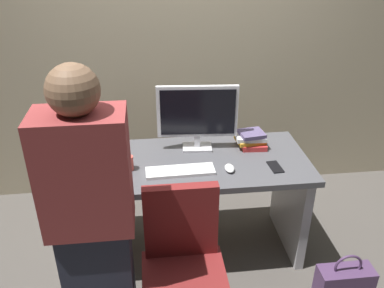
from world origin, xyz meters
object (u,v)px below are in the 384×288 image
Objects in this scene: cup_near_keyboard at (128,163)px; book_stack at (251,139)px; office_chair at (184,280)px; monitor at (197,114)px; mouse at (230,168)px; cup_by_monitor at (114,146)px; handbag at (344,284)px; person_at_desk at (93,227)px; keyboard at (180,171)px; desk at (191,189)px; cell_phone at (275,167)px.

book_stack is at bearing 13.90° from cup_near_keyboard.
office_chair is 1.07m from monitor.
mouse is at bearing 58.36° from office_chair.
cup_by_monitor is 1.73m from handbag.
cup_by_monitor is (0.05, 0.92, -0.05)m from person_at_desk.
office_chair is 0.74m from mouse.
monitor is 5.79× the size of cup_near_keyboard.
cup_by_monitor is (-0.10, 0.25, -0.00)m from cup_near_keyboard.
keyboard is at bearing -12.84° from cup_near_keyboard.
desk is 7.21× the size of book_stack.
handbag is at bearing -33.68° from desk.
cell_phone is at bearing -2.49° from keyboard.
cell_phone is at bearing 41.32° from office_chair.
cup_near_keyboard is 0.94m from cell_phone.
person_at_desk is 1.23m from cell_phone.
person_at_desk is 0.92m from cup_by_monitor.
handbag is at bearing -55.16° from cell_phone.
desk is 0.51m from monitor.
book_stack reaches higher than mouse.
cell_phone is 0.84m from handbag.
cup_near_keyboard is (-0.41, -0.06, 0.27)m from desk.
cup_near_keyboard is at bearing 170.35° from cell_phone.
office_chair is 10.06× the size of cup_near_keyboard.
keyboard is 1.14× the size of handbag.
keyboard is 0.61m from cell_phone.
office_chair is at bearing -121.64° from mouse.
keyboard is at bearing -115.58° from monitor.
office_chair reaches higher than cell_phone.
handbag is at bearing -26.59° from keyboard.
cell_phone reaches higher than desk.
desk is 0.49m from cup_near_keyboard.
mouse is 1.07× the size of cup_near_keyboard.
mouse is at bearing -62.43° from monitor.
desk is at bearing -161.78° from book_stack.
person_at_desk is (-0.55, -0.73, 0.32)m from desk.
keyboard is (0.04, 0.58, 0.33)m from office_chair.
monitor reaches higher than cell_phone.
desk is at bearing 52.80° from person_at_desk.
person_at_desk is 19.62× the size of cup_by_monitor.
book_stack is 0.57× the size of handbag.
person_at_desk is at bearing -156.17° from cell_phone.
monitor is 1.43× the size of handbag.
mouse is at bearing 176.14° from cell_phone.
keyboard reaches higher than handbag.
cup_near_keyboard reaches higher than desk.
cell_phone is (0.93, -0.08, -0.04)m from cup_near_keyboard.
book_stack is (0.99, 0.87, -0.04)m from person_at_desk.
cell_phone is (0.09, -0.29, -0.05)m from book_stack.
office_chair is at bearing 1.96° from person_at_desk.
keyboard is 0.33m from cup_near_keyboard.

